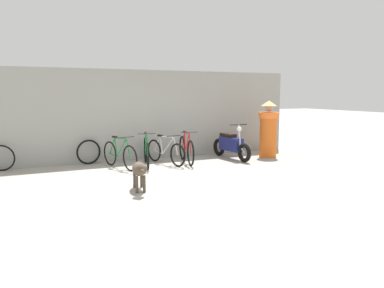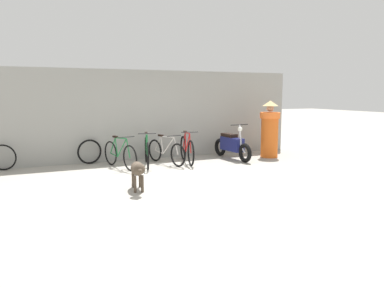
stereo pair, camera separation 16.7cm
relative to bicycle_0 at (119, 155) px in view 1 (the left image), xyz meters
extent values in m
plane|color=#9E998E|center=(0.97, -2.09, -0.36)|extent=(60.00, 60.00, 0.00)
cube|color=gray|center=(0.97, 1.11, 0.94)|extent=(9.80, 0.20, 2.60)
torus|color=black|center=(0.14, -0.49, -0.03)|extent=(0.22, 0.64, 0.65)
torus|color=black|center=(-0.14, 0.48, -0.03)|extent=(0.22, 0.64, 0.65)
cylinder|color=#1E7238|center=(0.03, -0.11, 0.18)|extent=(0.17, 0.49, 0.54)
cylinder|color=#1E7238|center=(-0.05, 0.17, 0.17)|extent=(0.06, 0.13, 0.50)
cylinder|color=#1E7238|center=(0.02, -0.06, 0.43)|extent=(0.19, 0.57, 0.06)
cylinder|color=#1E7238|center=(-0.09, 0.30, -0.05)|extent=(0.13, 0.37, 0.08)
cylinder|color=#1E7238|center=(-0.10, 0.35, 0.19)|extent=(0.11, 0.30, 0.46)
cylinder|color=#1E7238|center=(0.12, -0.41, 0.21)|extent=(0.08, 0.18, 0.48)
cube|color=black|center=(-0.06, 0.21, 0.44)|extent=(0.12, 0.19, 0.05)
cylinder|color=black|center=(0.10, -0.34, 0.49)|extent=(0.45, 0.15, 0.02)
torus|color=black|center=(0.59, -0.54, 0.00)|extent=(0.21, 0.70, 0.71)
torus|color=black|center=(0.86, 0.51, 0.00)|extent=(0.21, 0.70, 0.71)
cylinder|color=#1E7238|center=(0.69, -0.13, 0.23)|extent=(0.16, 0.53, 0.59)
cylinder|color=#1E7238|center=(0.77, 0.17, 0.21)|extent=(0.06, 0.14, 0.54)
cylinder|color=#1E7238|center=(0.71, -0.08, 0.50)|extent=(0.18, 0.61, 0.06)
cylinder|color=#1E7238|center=(0.81, 0.32, -0.03)|extent=(0.13, 0.40, 0.08)
cylinder|color=#1E7238|center=(0.82, 0.37, 0.24)|extent=(0.11, 0.32, 0.49)
cylinder|color=#1E7238|center=(0.61, -0.46, 0.26)|extent=(0.07, 0.19, 0.52)
cube|color=black|center=(0.78, 0.22, 0.51)|extent=(0.11, 0.19, 0.05)
cylinder|color=black|center=(0.63, -0.38, 0.55)|extent=(0.45, 0.14, 0.02)
torus|color=black|center=(1.44, -0.48, -0.04)|extent=(0.22, 0.62, 0.63)
torus|color=black|center=(1.14, 0.55, -0.04)|extent=(0.22, 0.62, 0.63)
cylinder|color=beige|center=(1.32, -0.08, 0.16)|extent=(0.17, 0.51, 0.52)
cylinder|color=beige|center=(1.23, 0.22, 0.15)|extent=(0.06, 0.14, 0.48)
cylinder|color=beige|center=(1.31, -0.03, 0.40)|extent=(0.20, 0.60, 0.06)
cylinder|color=beige|center=(1.19, 0.36, -0.06)|extent=(0.14, 0.40, 0.08)
cylinder|color=beige|center=(1.18, 0.41, 0.17)|extent=(0.12, 0.31, 0.44)
cylinder|color=beige|center=(1.41, -0.40, 0.19)|extent=(0.08, 0.19, 0.47)
cube|color=black|center=(1.22, 0.27, 0.41)|extent=(0.12, 0.19, 0.05)
cylinder|color=black|center=(1.39, -0.32, 0.46)|extent=(0.45, 0.15, 0.02)
torus|color=black|center=(1.79, -0.52, -0.01)|extent=(0.18, 0.70, 0.70)
torus|color=black|center=(1.98, 0.47, -0.01)|extent=(0.18, 0.70, 0.70)
cylinder|color=red|center=(1.86, -0.13, 0.22)|extent=(0.12, 0.50, 0.58)
cylinder|color=red|center=(1.92, 0.15, 0.20)|extent=(0.05, 0.13, 0.53)
cylinder|color=red|center=(1.87, -0.08, 0.48)|extent=(0.14, 0.58, 0.06)
cylinder|color=red|center=(1.94, 0.29, -0.03)|extent=(0.10, 0.38, 0.08)
cylinder|color=red|center=(1.95, 0.34, 0.23)|extent=(0.08, 0.30, 0.49)
cylinder|color=red|center=(1.81, -0.44, 0.25)|extent=(0.06, 0.18, 0.51)
cube|color=black|center=(1.93, 0.20, 0.50)|extent=(0.10, 0.19, 0.05)
cylinder|color=black|center=(1.82, -0.37, 0.54)|extent=(0.46, 0.11, 0.02)
torus|color=black|center=(3.38, -0.67, -0.08)|extent=(0.16, 0.55, 0.54)
torus|color=black|center=(3.28, 0.62, -0.08)|extent=(0.16, 0.55, 0.54)
cube|color=navy|center=(3.33, -0.02, 0.09)|extent=(0.35, 0.90, 0.39)
cube|color=black|center=(3.32, 0.14, 0.34)|extent=(0.28, 0.58, 0.10)
cylinder|color=silver|center=(3.36, -0.42, 0.39)|extent=(0.06, 0.15, 0.60)
cylinder|color=silver|center=(3.37, -0.57, 0.00)|extent=(0.06, 0.22, 0.21)
cylinder|color=black|center=(3.36, -0.38, 0.69)|extent=(0.58, 0.07, 0.03)
sphere|color=silver|center=(3.36, -0.41, 0.57)|extent=(0.15, 0.15, 0.14)
ellipsoid|color=#4C3F33|center=(-0.18, -2.36, 0.08)|extent=(0.38, 0.73, 0.26)
cylinder|color=#4C3F33|center=(-0.15, -2.58, -0.19)|extent=(0.07, 0.07, 0.34)
cylinder|color=#4C3F33|center=(-0.29, -2.56, -0.19)|extent=(0.07, 0.07, 0.34)
cylinder|color=#4C3F33|center=(-0.08, -2.16, -0.19)|extent=(0.07, 0.07, 0.34)
cylinder|color=#4C3F33|center=(-0.22, -2.13, -0.19)|extent=(0.07, 0.07, 0.34)
sphere|color=#4C3F33|center=(-0.25, -2.76, 0.15)|extent=(0.26, 0.26, 0.22)
ellipsoid|color=#4C3F33|center=(-0.27, -2.85, 0.14)|extent=(0.11, 0.14, 0.08)
cylinder|color=#4C3F33|center=(-0.10, -1.89, 0.05)|extent=(0.09, 0.30, 0.14)
cylinder|color=orange|center=(4.54, -0.18, 0.33)|extent=(0.70, 0.70, 1.36)
cylinder|color=orange|center=(4.54, -0.18, 0.92)|extent=(0.83, 0.83, 0.18)
sphere|color=tan|center=(4.54, -0.18, 1.14)|extent=(0.30, 0.30, 0.22)
cone|color=tan|center=(4.54, -0.18, 1.28)|extent=(0.64, 0.64, 0.16)
torus|color=black|center=(-2.77, 0.87, -0.02)|extent=(0.65, 0.23, 0.66)
torus|color=black|center=(-0.64, 0.86, -0.01)|extent=(0.68, 0.18, 0.68)
camera|label=1|loc=(-2.29, -9.47, 1.58)|focal=35.00mm
camera|label=2|loc=(-2.14, -9.54, 1.58)|focal=35.00mm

